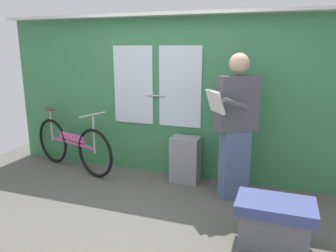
% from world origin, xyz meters
% --- Properties ---
extents(ground_plane, '(6.08, 3.82, 0.04)m').
position_xyz_m(ground_plane, '(0.00, 0.00, -0.02)').
color(ground_plane, '#56544F').
extents(train_door_wall, '(5.08, 0.28, 2.24)m').
position_xyz_m(train_door_wall, '(-0.01, 1.10, 1.17)').
color(train_door_wall, '#387A4C').
rests_on(train_door_wall, ground_plane).
extents(bicycle_near_door, '(1.65, 0.65, 0.92)m').
position_xyz_m(bicycle_near_door, '(-1.44, 0.75, 0.38)').
color(bicycle_near_door, black).
rests_on(bicycle_near_door, ground_plane).
extents(passenger_reading_newspaper, '(0.64, 0.60, 1.74)m').
position_xyz_m(passenger_reading_newspaper, '(0.98, 0.61, 0.92)').
color(passenger_reading_newspaper, slate).
rests_on(passenger_reading_newspaper, ground_plane).
extents(trash_bin_by_wall, '(0.38, 0.28, 0.62)m').
position_xyz_m(trash_bin_by_wall, '(0.29, 0.89, 0.31)').
color(trash_bin_by_wall, gray).
rests_on(trash_bin_by_wall, ground_plane).
extents(bench_seat_corner, '(0.70, 0.44, 0.45)m').
position_xyz_m(bench_seat_corner, '(1.49, -0.30, 0.24)').
color(bench_seat_corner, '#3D477F').
rests_on(bench_seat_corner, ground_plane).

